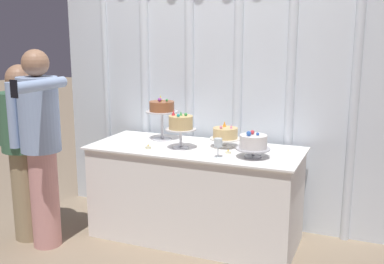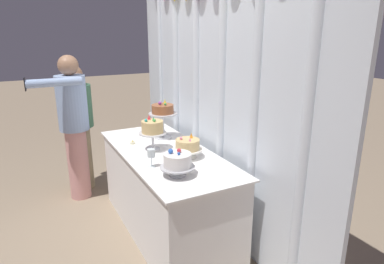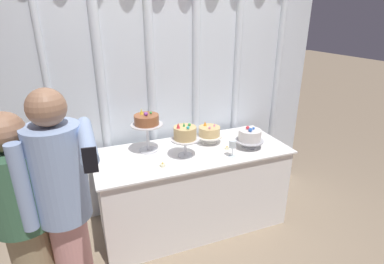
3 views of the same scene
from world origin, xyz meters
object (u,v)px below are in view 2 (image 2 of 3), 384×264
object	(u,v)px
cake_table	(166,191)
cake_display_midright	(188,146)
cake_display_midleft	(152,128)
guest_man_pink_jacket	(78,125)
cake_display_leftmost	(163,112)
tealight_near_left	(171,164)
tealight_far_left	(133,143)
cake_display_rightmost	(177,161)
guest_man_dark_suit	(73,122)
wine_glass	(151,154)

from	to	relation	value
cake_table	cake_display_midright	size ratio (longest dim) A/B	6.87
cake_display_midleft	guest_man_pink_jacket	distance (m)	1.32
cake_display_leftmost	tealight_near_left	bearing A→B (deg)	-18.08
guest_man_pink_jacket	cake_table	bearing A→B (deg)	22.46
cake_table	cake_display_leftmost	size ratio (longest dim) A/B	4.49
cake_display_midleft	tealight_far_left	size ratio (longest dim) A/B	6.45
tealight_far_left	cake_display_leftmost	bearing A→B (deg)	96.26
cake_display_midright	cake_display_rightmost	size ratio (longest dim) A/B	0.98
cake_display_midleft	cake_display_rightmost	world-z (taller)	cake_display_midleft
cake_display_rightmost	guest_man_dark_suit	size ratio (longest dim) A/B	0.16
wine_glass	guest_man_dark_suit	world-z (taller)	guest_man_dark_suit
cake_table	guest_man_dark_suit	xyz separation A→B (m)	(-1.08, -0.62, 0.50)
cake_display_leftmost	cake_display_rightmost	xyz separation A→B (m)	(0.90, -0.27, -0.16)
guest_man_pink_jacket	cake_display_midleft	bearing A→B (deg)	21.01
cake_display_midright	tealight_far_left	xyz separation A→B (m)	(-0.56, -0.31, -0.09)
cake_display_midright	guest_man_pink_jacket	world-z (taller)	guest_man_pink_jacket
cake_display_midleft	wine_glass	xyz separation A→B (m)	(0.38, -0.16, -0.09)
guest_man_pink_jacket	guest_man_dark_suit	bearing A→B (deg)	-18.20
tealight_far_left	guest_man_dark_suit	distance (m)	0.86
cake_table	cake_display_rightmost	size ratio (longest dim) A/B	6.70
cake_display_midleft	guest_man_pink_jacket	world-z (taller)	guest_man_pink_jacket
wine_glass	guest_man_dark_suit	size ratio (longest dim) A/B	0.09
cake_display_midright	wine_glass	distance (m)	0.36
cake_display_leftmost	tealight_near_left	distance (m)	0.77
cake_display_leftmost	cake_display_midleft	xyz separation A→B (m)	(0.28, -0.22, -0.07)
cake_display_rightmost	guest_man_pink_jacket	xyz separation A→B (m)	(-1.84, -0.42, -0.11)
cake_table	cake_display_midright	bearing A→B (deg)	27.94
cake_display_midleft	cake_display_rightmost	distance (m)	0.63
cake_display_midleft	wine_glass	bearing A→B (deg)	-22.82
cake_display_leftmost	tealight_far_left	bearing A→B (deg)	-83.74
cake_table	cake_display_midleft	size ratio (longest dim) A/B	5.56
cake_display_midleft	tealight_far_left	xyz separation A→B (m)	(-0.24, -0.12, -0.19)
cake_table	tealight_far_left	world-z (taller)	tealight_far_left
cake_display_midleft	guest_man_dark_suit	xyz separation A→B (m)	(-0.98, -0.54, -0.11)
cake_display_rightmost	guest_man_pink_jacket	size ratio (longest dim) A/B	0.18
cake_display_midright	guest_man_pink_jacket	xyz separation A→B (m)	(-1.53, -0.66, -0.11)
guest_man_pink_jacket	wine_glass	bearing A→B (deg)	10.87
wine_glass	guest_man_pink_jacket	world-z (taller)	guest_man_pink_jacket
cake_display_leftmost	guest_man_pink_jacket	size ratio (longest dim) A/B	0.27
cake_table	cake_display_midright	distance (m)	0.56
cake_display_leftmost	wine_glass	distance (m)	0.78
cake_display_midleft	wine_glass	world-z (taller)	cake_display_midleft
cake_display_midleft	tealight_far_left	bearing A→B (deg)	-154.33
tealight_near_left	guest_man_dark_suit	bearing A→B (deg)	-158.90
cake_table	cake_display_rightmost	xyz separation A→B (m)	(0.52, -0.12, 0.51)
cake_display_midleft	tealight_near_left	bearing A→B (deg)	-0.74
tealight_far_left	cake_display_midright	bearing A→B (deg)	28.88
cake_display_leftmost	guest_man_pink_jacket	world-z (taller)	guest_man_pink_jacket
tealight_far_left	cake_display_rightmost	bearing A→B (deg)	4.69
tealight_near_left	tealight_far_left	bearing A→B (deg)	-170.38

